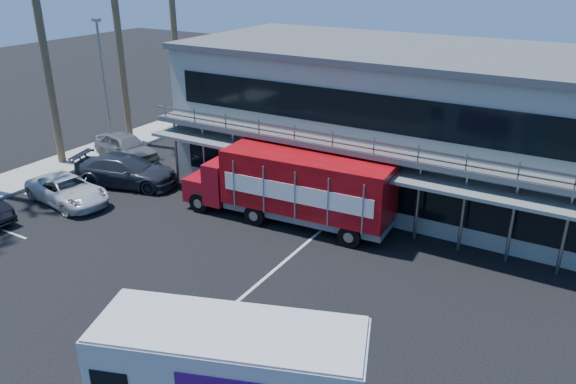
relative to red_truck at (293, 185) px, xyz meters
The scene contains 9 objects.
ground 8.37m from the red_truck, 93.37° to the right, with size 120.00×120.00×0.00m, color black.
building 7.46m from the red_truck, 69.62° to the left, with size 22.40×12.00×7.30m.
curb_strip 15.73m from the red_truck, behind, with size 3.00×32.00×0.16m, color #A5A399.
light_pole_far 15.19m from the red_truck, 169.03° to the left, with size 0.50×0.25×8.09m.
red_truck is the anchor object (origin of this frame).
white_van 12.48m from the red_truck, 67.09° to the right, with size 7.02×4.37×3.25m.
parked_car_c 11.46m from the red_truck, 160.77° to the right, with size 2.24×4.85×1.35m, color silver.
parked_car_d 10.05m from the red_truck, behind, with size 2.27×5.59×1.62m, color #282C35.
parked_car_e 13.23m from the red_truck, 169.76° to the left, with size 1.94×4.82×1.64m, color slate.
Camera 1 is at (12.17, -12.10, 11.43)m, focal length 35.00 mm.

